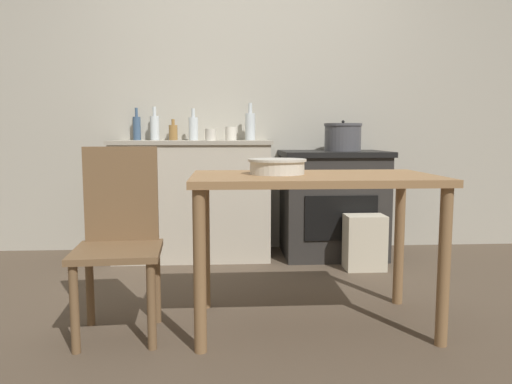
{
  "coord_description": "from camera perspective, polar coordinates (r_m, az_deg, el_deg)",
  "views": [
    {
      "loc": [
        -0.2,
        -2.61,
        0.96
      ],
      "look_at": [
        0.0,
        0.54,
        0.59
      ],
      "focal_mm": 35.0,
      "sensor_mm": 36.0,
      "label": 1
    }
  ],
  "objects": [
    {
      "name": "bottle_mid_left",
      "position": [
        3.99,
        -7.17,
        7.27
      ],
      "size": [
        0.07,
        0.07,
        0.25
      ],
      "color": "silver",
      "rests_on": "counter_cabinet"
    },
    {
      "name": "bottle_center",
      "position": [
        4.09,
        -11.5,
        7.26
      ],
      "size": [
        0.07,
        0.07,
        0.27
      ],
      "color": "silver",
      "rests_on": "counter_cabinet"
    },
    {
      "name": "cup_center_right",
      "position": [
        3.67,
        -5.24,
        6.53
      ],
      "size": [
        0.08,
        0.08,
        0.09
      ],
      "primitive_type": "cylinder",
      "color": "silver",
      "rests_on": "counter_cabinet"
    },
    {
      "name": "work_table",
      "position": [
        2.47,
        6.54,
        -0.59
      ],
      "size": [
        1.19,
        0.67,
        0.76
      ],
      "color": "#997047",
      "rests_on": "ground_plane"
    },
    {
      "name": "bottle_center_left",
      "position": [
        4.07,
        -9.44,
        6.77
      ],
      "size": [
        0.07,
        0.07,
        0.17
      ],
      "color": "olive",
      "rests_on": "counter_cabinet"
    },
    {
      "name": "mixing_bowl_large",
      "position": [
        2.47,
        2.43,
        3.04
      ],
      "size": [
        0.29,
        0.29,
        0.08
      ],
      "color": "silver",
      "rests_on": "work_table"
    },
    {
      "name": "chair",
      "position": [
        2.5,
        -15.36,
        -4.87
      ],
      "size": [
        0.42,
        0.42,
        0.9
      ],
      "rotation": [
        0.0,
        0.0,
        0.06
      ],
      "color": "brown",
      "rests_on": "ground_plane"
    },
    {
      "name": "stock_pot",
      "position": [
        3.97,
        9.89,
        6.2
      ],
      "size": [
        0.29,
        0.29,
        0.24
      ],
      "color": "#4C4C51",
      "rests_on": "stove"
    },
    {
      "name": "wall_back",
      "position": [
        4.21,
        -0.92,
        10.92
      ],
      "size": [
        8.0,
        0.07,
        2.55
      ],
      "color": "#B2AD9E",
      "rests_on": "ground_plane"
    },
    {
      "name": "cup_mid_right",
      "position": [
        3.86,
        -2.88,
        6.68
      ],
      "size": [
        0.09,
        0.09,
        0.1
      ],
      "primitive_type": "cylinder",
      "color": "silver",
      "rests_on": "counter_cabinet"
    },
    {
      "name": "bottle_left",
      "position": [
        4.15,
        -13.47,
        7.16
      ],
      "size": [
        0.06,
        0.06,
        0.26
      ],
      "color": "#3D5675",
      "rests_on": "counter_cabinet"
    },
    {
      "name": "flour_sack",
      "position": [
        3.64,
        12.31,
        -5.63
      ],
      "size": [
        0.28,
        0.2,
        0.39
      ],
      "primitive_type": "cube",
      "color": "beige",
      "rests_on": "ground_plane"
    },
    {
      "name": "ground_plane",
      "position": [
        2.79,
        0.72,
        -13.48
      ],
      "size": [
        14.0,
        14.0,
        0.0
      ],
      "primitive_type": "plane",
      "color": "brown"
    },
    {
      "name": "bottle_far_left",
      "position": [
        4.01,
        -0.66,
        7.57
      ],
      "size": [
        0.08,
        0.08,
        0.3
      ],
      "color": "silver",
      "rests_on": "counter_cabinet"
    },
    {
      "name": "counter_cabinet",
      "position": [
        3.93,
        -7.24,
        -0.78
      ],
      "size": [
        1.21,
        0.58,
        0.91
      ],
      "color": "beige",
      "rests_on": "ground_plane"
    },
    {
      "name": "stove",
      "position": [
        3.99,
        8.72,
        -1.28
      ],
      "size": [
        0.81,
        0.64,
        0.83
      ],
      "color": "#2D2B28",
      "rests_on": "ground_plane"
    }
  ]
}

